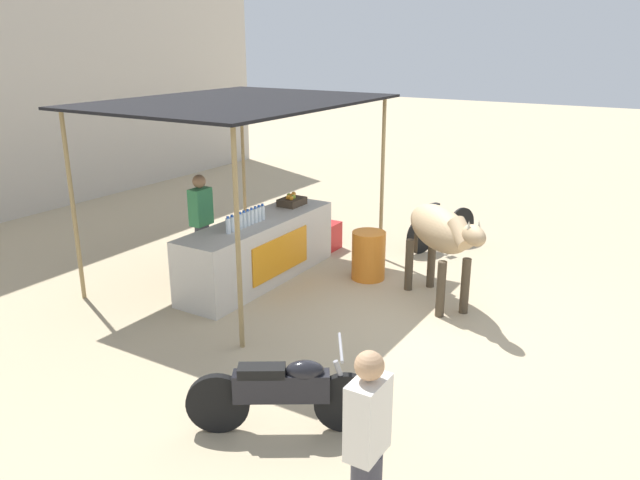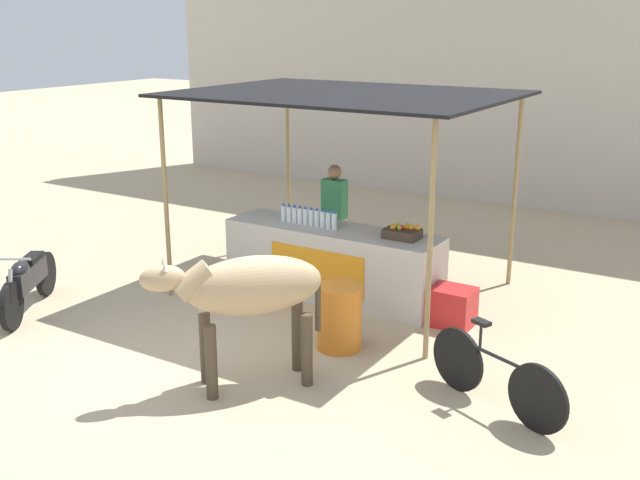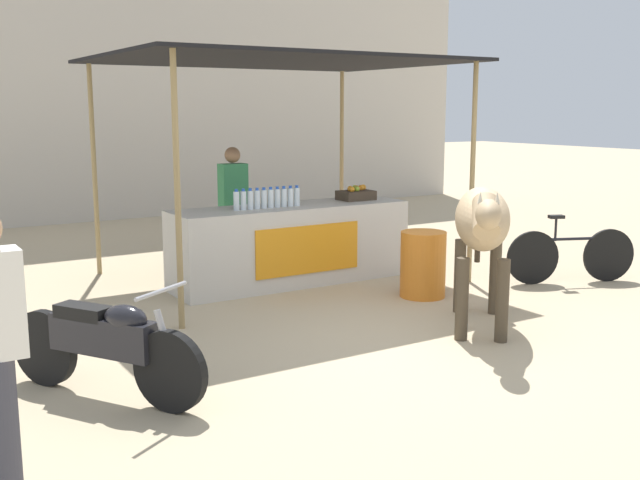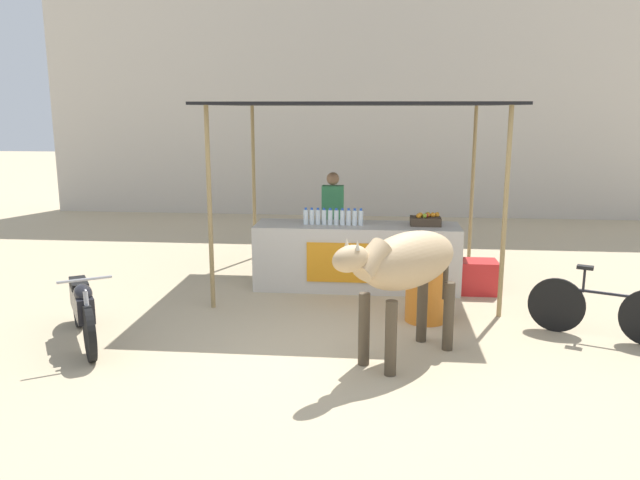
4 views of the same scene
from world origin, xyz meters
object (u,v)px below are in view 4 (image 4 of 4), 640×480
(water_barrel, at_px, (426,292))
(bicycle_leaning, at_px, (601,310))
(fruit_crate, at_px, (426,220))
(cooler_box, at_px, (476,277))
(vendor_behind_counter, at_px, (333,222))
(cow, at_px, (405,265))
(motorcycle_parked, at_px, (82,307))
(stall_counter, at_px, (357,256))

(water_barrel, xyz_separation_m, bicycle_leaning, (1.98, -0.43, -0.03))
(bicycle_leaning, bearing_deg, fruit_crate, 135.41)
(cooler_box, bearing_deg, vendor_behind_counter, 158.46)
(vendor_behind_counter, distance_m, water_barrel, 2.58)
(fruit_crate, height_order, cooler_box, fruit_crate)
(cow, distance_m, motorcycle_parked, 3.68)
(vendor_behind_counter, height_order, water_barrel, vendor_behind_counter)
(cow, bearing_deg, vendor_behind_counter, 106.70)
(stall_counter, relative_size, cooler_box, 5.00)
(stall_counter, bearing_deg, bicycle_leaning, -32.15)
(vendor_behind_counter, relative_size, bicycle_leaning, 1.07)
(cooler_box, bearing_deg, bicycle_leaning, -55.80)
(stall_counter, bearing_deg, cow, -77.17)
(vendor_behind_counter, bearing_deg, fruit_crate, -26.19)
(stall_counter, distance_m, cooler_box, 1.75)
(vendor_behind_counter, relative_size, cow, 1.02)
(stall_counter, bearing_deg, fruit_crate, 3.21)
(cooler_box, xyz_separation_m, bicycle_leaning, (1.18, -1.73, 0.11))
(motorcycle_parked, height_order, bicycle_leaning, motorcycle_parked)
(cow, distance_m, bicycle_leaning, 2.55)
(cooler_box, distance_m, motorcycle_parked, 5.35)
(water_barrel, relative_size, motorcycle_parked, 0.48)
(fruit_crate, bearing_deg, water_barrel, -92.71)
(water_barrel, bearing_deg, motorcycle_parked, -163.96)
(vendor_behind_counter, height_order, cooler_box, vendor_behind_counter)
(stall_counter, bearing_deg, water_barrel, -56.42)
(water_barrel, bearing_deg, fruit_crate, 87.29)
(cow, bearing_deg, bicycle_leaning, 19.72)
(fruit_crate, xyz_separation_m, cow, (-0.39, -2.71, -0.00))
(water_barrel, bearing_deg, bicycle_leaning, -12.25)
(vendor_behind_counter, xyz_separation_m, cooler_box, (2.15, -0.85, -0.61))
(fruit_crate, xyz_separation_m, cooler_box, (0.74, -0.15, -0.79))
(fruit_crate, height_order, cow, cow)
(fruit_crate, bearing_deg, motorcycle_parked, -147.19)
(vendor_behind_counter, distance_m, cow, 3.57)
(water_barrel, height_order, cow, cow)
(stall_counter, height_order, water_barrel, stall_counter)
(cooler_box, xyz_separation_m, cow, (-1.13, -2.56, 0.79))
(water_barrel, relative_size, bicycle_leaning, 0.49)
(fruit_crate, xyz_separation_m, water_barrel, (-0.07, -1.46, -0.66))
(fruit_crate, bearing_deg, cow, -98.25)
(vendor_behind_counter, bearing_deg, cow, -73.30)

